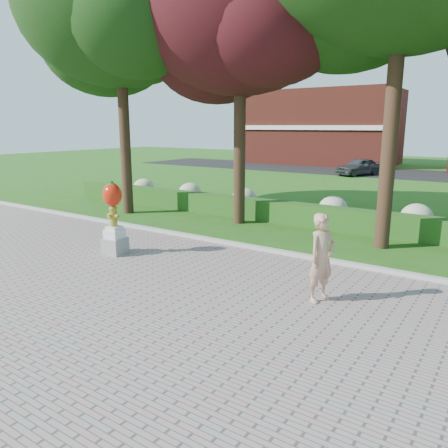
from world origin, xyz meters
TOP-DOWN VIEW (x-y plane):
  - ground at (0.00, 0.00)m, footprint 100.00×100.00m
  - walkway at (0.00, -4.00)m, footprint 40.00×14.00m
  - curb at (0.00, 3.00)m, footprint 40.00×0.18m
  - lawn_hedge at (0.00, 7.00)m, footprint 24.00×0.70m
  - hydrangea_row at (0.57, 8.00)m, footprint 20.10×1.10m
  - street at (0.00, 28.00)m, footprint 50.00×8.00m
  - building_left at (-10.00, 34.00)m, footprint 14.00×8.00m
  - tree_far_left at (-7.11, 5.09)m, footprint 9.00×7.68m
  - tree_mid_left at (-2.10, 6.08)m, footprint 8.25×7.04m
  - hydrant_sculpture at (-2.67, 0.34)m, footprint 0.62×0.62m
  - woman at (3.57, 0.37)m, footprint 0.65×0.80m
  - parked_car at (-3.31, 25.00)m, footprint 2.96×4.09m

SIDE VIEW (x-z plane):
  - ground at x=0.00m, z-range 0.00..0.00m
  - street at x=0.00m, z-range 0.00..0.02m
  - walkway at x=0.00m, z-range 0.00..0.04m
  - curb at x=0.00m, z-range 0.00..0.15m
  - lawn_hedge at x=0.00m, z-range 0.00..0.80m
  - hydrangea_row at x=0.57m, z-range 0.06..1.04m
  - parked_car at x=-3.31m, z-range 0.02..1.32m
  - woman at x=3.57m, z-range 0.04..1.92m
  - hydrant_sculpture at x=-2.67m, z-range 0.10..2.21m
  - building_left at x=-10.00m, z-range 0.00..7.00m
  - tree_mid_left at x=-2.10m, z-range 1.95..12.65m
  - tree_far_left at x=-7.11m, z-range 2.13..13.80m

